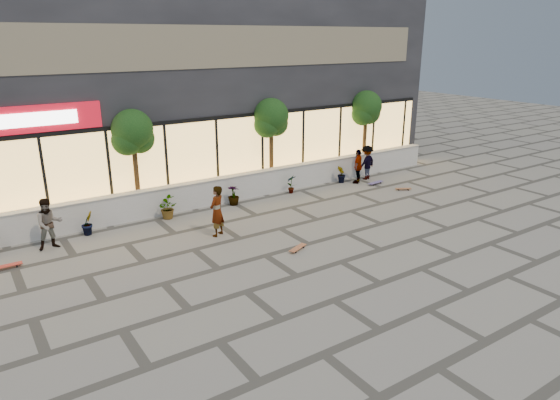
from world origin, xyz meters
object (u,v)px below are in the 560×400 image
tree_midwest (133,135)px  tree_mideast (271,120)px  skateboard_center (298,248)px  skater_left (49,224)px  skateboard_right_near (403,189)px  skater_right_near (358,166)px  skateboard_right_far (376,183)px  tree_east (366,110)px  skater_right_far (367,163)px  skateboard_left (7,266)px  skater_center (217,211)px

tree_midwest → tree_mideast: (6.00, 0.00, 0.00)m
tree_mideast → skateboard_center: size_ratio=5.00×
tree_mideast → skater_left: tree_mideast is taller
skateboard_right_near → skater_right_near: bearing=144.4°
tree_mideast → skater_right_near: 4.54m
skater_left → skateboard_right_far: bearing=-4.0°
tree_east → skater_right_near: 3.35m
tree_mideast → skater_right_near: (3.60, -1.67, -2.20)m
skater_right_near → tree_east: bearing=-173.7°
skater_right_far → skateboard_left: skater_right_far is taller
tree_midwest → skater_left: size_ratio=2.37×
skateboard_left → skateboard_right_near: skateboard_left is taller
tree_midwest → skater_right_far: bearing=-7.7°
skater_right_far → skateboard_right_near: size_ratio=2.29×
skateboard_center → tree_mideast: bearing=41.1°
tree_mideast → skateboard_right_far: 5.56m
skater_center → skater_right_near: bearing=163.6°
skateboard_left → skateboard_right_far: size_ratio=0.95×
skateboard_right_near → tree_midwest: bearing=-169.2°
skater_left → skateboard_right_near: bearing=-9.4°
skateboard_left → skateboard_right_near: bearing=-3.8°
tree_mideast → skateboard_center: tree_mideast is taller
tree_mideast → skateboard_left: 11.53m
skater_right_near → skater_right_far: bearing=164.1°
tree_midwest → skateboard_right_near: bearing=-19.1°
skater_left → skateboard_center: (6.38, -4.44, -0.75)m
tree_mideast → skater_right_near: size_ratio=2.50×
skater_left → skateboard_right_near: (13.95, -1.80, -0.76)m
tree_east → skateboard_center: (-8.57, -6.27, -2.91)m
tree_mideast → skateboard_right_near: size_ratio=5.62×
tree_east → skater_center: tree_east is taller
tree_east → skater_center: bearing=-159.5°
tree_midwest → skater_right_far: (10.38, -1.40, -2.19)m
tree_midwest → skater_right_near: bearing=-9.9°
tree_midwest → skater_center: tree_midwest is taller
skater_right_near → skateboard_center: skater_right_near is taller
tree_midwest → skater_center: bearing=-69.6°
skateboard_right_near → skateboard_right_far: (-0.36, 1.33, 0.02)m
tree_midwest → skateboard_right_far: (10.14, -2.31, -2.90)m
skateboard_center → skateboard_left: 8.57m
skater_left → skater_right_far: size_ratio=1.04×
skater_left → skater_right_near: skater_left is taller
skater_center → skateboard_center: skater_center is taller
tree_mideast → skateboard_center: bearing=-116.1°
tree_east → skateboard_right_near: (-1.00, -3.64, -2.92)m
tree_mideast → skateboard_right_far: (4.14, -2.31, -2.90)m
skater_right_near → skater_right_far: size_ratio=0.98×
skater_left → skateboard_left: 1.77m
tree_east → skateboard_right_far: (-1.36, -2.31, -2.90)m
tree_midwest → skater_right_near: (9.60, -1.67, -2.20)m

